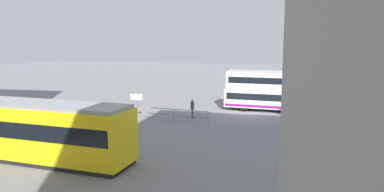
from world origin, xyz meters
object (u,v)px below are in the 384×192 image
info_sign (137,101)px  street_lamp (333,80)px  pedestrian_near_railing (192,107)px  double_decker_bus (279,91)px  tram_yellow (25,129)px

info_sign → street_lamp: street_lamp is taller
pedestrian_near_railing → info_sign: info_sign is taller
double_decker_bus → street_lamp: 10.03m
tram_yellow → street_lamp: bearing=-152.6°
street_lamp → pedestrian_near_railing: bearing=-18.9°
double_decker_bus → info_sign: (12.26, 6.31, -0.44)m
pedestrian_near_railing → street_lamp: 12.09m
street_lamp → double_decker_bus: bearing=-68.0°
tram_yellow → info_sign: 12.08m
info_sign → street_lamp: size_ratio=0.32×
tram_yellow → street_lamp: 20.09m
info_sign → street_lamp: (-15.94, 2.78, 2.56)m
street_lamp → tram_yellow: bearing=27.4°
street_lamp → info_sign: bearing=-9.9°
double_decker_bus → street_lamp: (-3.68, 9.09, 2.13)m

